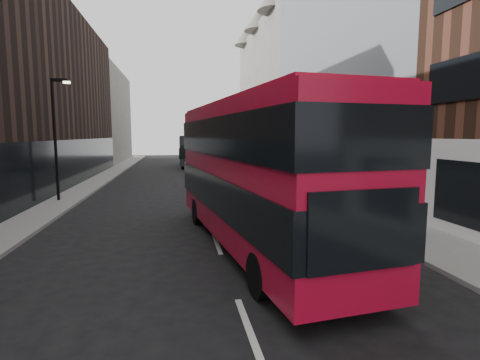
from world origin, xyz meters
name	(u,v)px	position (x,y,z in m)	size (l,w,h in m)	color
sidewalk_right	(284,181)	(7.50, 25.00, 0.07)	(3.00, 80.00, 0.15)	slate
sidewalk_left	(91,185)	(-8.00, 25.00, 0.07)	(2.00, 80.00, 0.15)	slate
building_modern_block	(354,52)	(11.47, 21.00, 9.90)	(5.03, 22.00, 20.00)	gray
building_victorian	(273,92)	(11.38, 44.00, 9.66)	(6.50, 24.00, 21.00)	slate
building_left_mid	(57,100)	(-11.50, 30.00, 7.00)	(5.00, 24.00, 14.00)	black
building_left_far	(105,117)	(-11.50, 52.00, 6.50)	(5.00, 20.00, 13.00)	slate
street_lamp	(56,131)	(-8.22, 18.00, 4.18)	(1.06, 0.22, 7.00)	black
red_bus	(255,168)	(1.27, 7.41, 2.81)	(4.57, 12.79, 5.07)	#B00A26
grey_bus	(195,150)	(0.88, 42.63, 2.06)	(4.02, 12.14, 3.85)	black
car_a	(253,186)	(3.53, 18.48, 0.64)	(1.52, 3.78, 1.29)	black
car_b	(228,173)	(2.88, 26.00, 0.76)	(1.61, 4.61, 1.52)	gray
car_c	(224,173)	(2.60, 26.24, 0.69)	(1.93, 4.76, 1.38)	black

